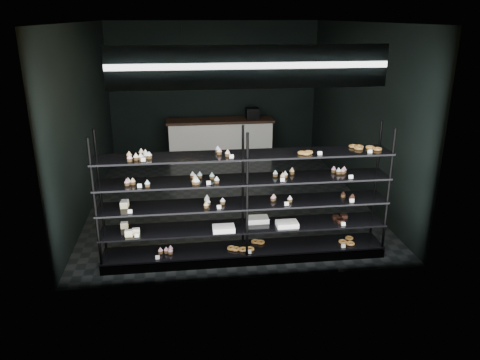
% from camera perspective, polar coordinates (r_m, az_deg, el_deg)
% --- Properties ---
extents(room, '(5.01, 6.01, 3.20)m').
position_cam_1_polar(room, '(8.60, -1.70, 7.97)').
color(room, black).
rests_on(room, ground).
extents(display_shelf, '(4.00, 0.50, 1.91)m').
position_cam_1_polar(display_shelf, '(6.57, 0.41, -4.66)').
color(display_shelf, black).
rests_on(display_shelf, room).
extents(signage, '(3.30, 0.05, 0.50)m').
position_cam_1_polar(signage, '(5.55, 1.23, 13.62)').
color(signage, '#0B103B').
rests_on(signage, room).
extents(pendant_lamp, '(0.35, 0.35, 0.91)m').
position_cam_1_polar(pendant_lamp, '(7.15, -7.01, 12.40)').
color(pendant_lamp, black).
rests_on(pendant_lamp, room).
extents(service_counter, '(2.53, 0.65, 1.23)m').
position_cam_1_polar(service_counter, '(11.29, -2.36, 5.04)').
color(service_counter, silver).
rests_on(service_counter, room).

